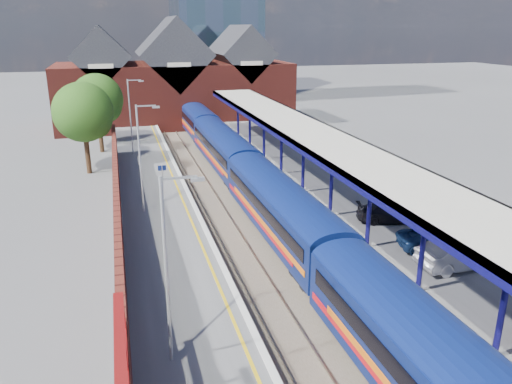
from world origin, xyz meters
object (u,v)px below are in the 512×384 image
parked_car_blue (436,239)px  parked_car_silver (462,254)px  train (247,171)px  platform_sign (162,176)px  lamp_post_b (170,261)px  parked_car_dark (390,212)px  lamp_post_d (131,112)px  lamp_post_c (142,152)px

parked_car_blue → parked_car_silver: bearing=-170.3°
train → parked_car_silver: 17.58m
platform_sign → parked_car_silver: (13.38, -14.52, -0.93)m
lamp_post_b → platform_sign: 18.20m
platform_sign → parked_car_dark: bearing=-31.2°
lamp_post_d → parked_car_silver: size_ratio=1.52×
lamp_post_c → parked_car_silver: bearing=-40.3°
parked_car_silver → parked_car_dark: (-0.24, 6.56, -0.17)m
parked_car_dark → train: bearing=50.3°
train → parked_car_silver: (6.89, -16.18, -0.36)m
lamp_post_c → parked_car_silver: size_ratio=1.52×
lamp_post_b → lamp_post_d: bearing=90.0°
train → parked_car_dark: bearing=-55.3°
lamp_post_d → parked_car_silver: (14.74, -28.52, -3.23)m
lamp_post_d → platform_sign: lamp_post_d is taller
parked_car_dark → platform_sign: bearing=74.4°
train → parked_car_dark: size_ratio=16.21×
parked_car_dark → parked_car_silver: bearing=-162.4°
lamp_post_c → lamp_post_d: same height
platform_sign → lamp_post_b: bearing=-94.3°
parked_car_dark → parked_car_blue: 4.32m
lamp_post_b → parked_car_silver: size_ratio=1.52×
lamp_post_d → platform_sign: 14.25m
parked_car_dark → lamp_post_d: bearing=49.0°
lamp_post_d → parked_car_silver: 32.27m
lamp_post_b → parked_car_blue: bearing=21.1°
lamp_post_b → lamp_post_d: 32.00m
lamp_post_b → lamp_post_c: same height
lamp_post_b → parked_car_silver: (14.74, 3.48, -3.23)m
platform_sign → parked_car_dark: platform_sign is taller
train → parked_car_dark: train is taller
lamp_post_b → parked_car_dark: (14.51, 10.04, -3.40)m
lamp_post_d → platform_sign: (1.36, -14.00, -2.30)m
lamp_post_d → train: bearing=-57.5°
parked_car_silver → parked_car_blue: parked_car_silver is taller
lamp_post_b → lamp_post_d: size_ratio=1.00×
lamp_post_b → parked_car_blue: size_ratio=1.68×
train → lamp_post_c: (-7.86, -3.65, 2.87)m
platform_sign → parked_car_dark: size_ratio=0.61×
train → parked_car_dark: 11.70m
lamp_post_c → parked_car_blue: size_ratio=1.68×
train → lamp_post_c: bearing=-155.0°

